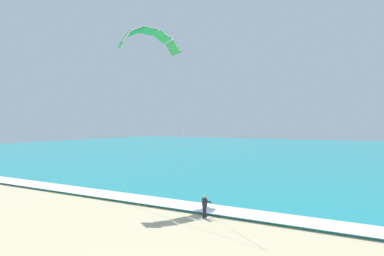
{
  "coord_description": "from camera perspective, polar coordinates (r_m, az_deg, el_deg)",
  "views": [
    {
      "loc": [
        6.98,
        -9.71,
        6.73
      ],
      "look_at": [
        -7.35,
        16.02,
        6.36
      ],
      "focal_mm": 30.9,
      "sensor_mm": 36.0,
      "label": 1
    }
  ],
  "objects": [
    {
      "name": "surfboard",
      "position": [
        24.33,
        2.19,
        -15.27
      ],
      "size": [
        1.01,
        1.45,
        0.09
      ],
      "color": "white",
      "rests_on": "ground"
    },
    {
      "name": "kitesurfer",
      "position": [
        24.11,
        2.22,
        -13.18
      ],
      "size": [
        0.66,
        0.66,
        1.69
      ],
      "color": "#232328",
      "rests_on": "ground"
    },
    {
      "name": "kite_primary",
      "position": [
        31.02,
        -7.39,
        15.2
      ],
      "size": [
        8.73,
        5.85,
        14.23
      ],
      "color": "green"
    },
    {
      "name": "sea",
      "position": [
        82.3,
        24.2,
        -3.96
      ],
      "size": [
        200.0,
        120.0,
        0.2
      ],
      "primitive_type": "cube",
      "color": "teal",
      "rests_on": "ground"
    },
    {
      "name": "surf_foam",
      "position": [
        24.66,
        12.0,
        -14.6
      ],
      "size": [
        200.0,
        2.52,
        0.04
      ],
      "primitive_type": "cube",
      "color": "white",
      "rests_on": "sea"
    }
  ]
}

